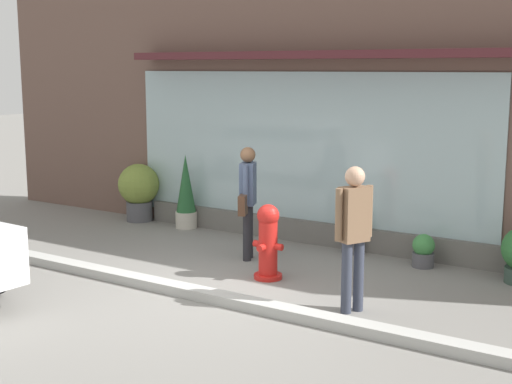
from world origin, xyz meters
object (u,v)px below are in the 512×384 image
object	(u,v)px
potted_plant_window_right	(423,251)
potted_plant_corner_tall	(353,230)
pedestrian_with_handbag	(248,195)
fire_hydrant	(268,241)
pedestrian_passerby	(354,227)
potted_plant_trailing_edge	(139,189)
potted_plant_low_front	(186,193)

from	to	relation	value
potted_plant_window_right	potted_plant_corner_tall	world-z (taller)	potted_plant_corner_tall
pedestrian_with_handbag	fire_hydrant	bearing A→B (deg)	26.04
pedestrian_passerby	potted_plant_window_right	bearing A→B (deg)	25.99
fire_hydrant	potted_plant_window_right	world-z (taller)	fire_hydrant
potted_plant_trailing_edge	fire_hydrant	bearing A→B (deg)	-24.80
potted_plant_low_front	potted_plant_corner_tall	bearing A→B (deg)	0.39
potted_plant_window_right	potted_plant_corner_tall	xyz separation A→B (m)	(-1.17, 0.17, 0.11)
fire_hydrant	potted_plant_trailing_edge	xyz separation A→B (m)	(-3.87, 1.79, 0.08)
potted_plant_corner_tall	potted_plant_low_front	xyz separation A→B (m)	(-3.17, -0.02, 0.27)
potted_plant_window_right	potted_plant_corner_tall	distance (m)	1.18
fire_hydrant	potted_plant_trailing_edge	distance (m)	4.27
pedestrian_passerby	potted_plant_low_front	distance (m)	4.93
fire_hydrant	pedestrian_with_handbag	size ratio (longest dim) A/B	0.61
pedestrian_with_handbag	potted_plant_trailing_edge	bearing A→B (deg)	-133.44
pedestrian_with_handbag	potted_plant_window_right	xyz separation A→B (m)	(2.28, 1.01, -0.72)
fire_hydrant	potted_plant_low_front	world-z (taller)	potted_plant_low_front
pedestrian_passerby	potted_plant_trailing_edge	size ratio (longest dim) A/B	1.61
potted_plant_corner_tall	potted_plant_trailing_edge	bearing A→B (deg)	-179.55
potted_plant_window_right	potted_plant_low_front	distance (m)	4.35
pedestrian_with_handbag	potted_plant_corner_tall	xyz separation A→B (m)	(1.12, 1.18, -0.60)
potted_plant_corner_tall	potted_plant_trailing_edge	xyz separation A→B (m)	(-4.24, -0.03, 0.24)
potted_plant_trailing_edge	potted_plant_low_front	distance (m)	1.08
pedestrian_passerby	potted_plant_corner_tall	size ratio (longest dim) A/B	2.54
potted_plant_corner_tall	pedestrian_passerby	bearing A→B (deg)	-64.84
potted_plant_corner_tall	potted_plant_trailing_edge	world-z (taller)	potted_plant_trailing_edge
fire_hydrant	potted_plant_trailing_edge	size ratio (longest dim) A/B	0.96
pedestrian_passerby	potted_plant_trailing_edge	bearing A→B (deg)	93.12
fire_hydrant	potted_plant_corner_tall	xyz separation A→B (m)	(0.37, 1.82, -0.16)
pedestrian_with_handbag	potted_plant_corner_tall	bearing A→B (deg)	113.33
fire_hydrant	potted_plant_low_front	xyz separation A→B (m)	(-2.80, 1.80, 0.11)
pedestrian_with_handbag	potted_plant_trailing_edge	xyz separation A→B (m)	(-3.13, 1.15, -0.36)
potted_plant_window_right	potted_plant_trailing_edge	xyz separation A→B (m)	(-5.41, 0.14, 0.36)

